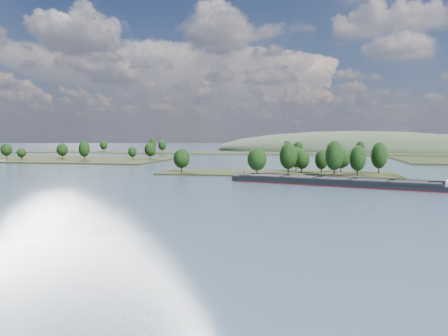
# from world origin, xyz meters

# --- Properties ---
(ground) EXTENTS (1800.00, 1800.00, 0.00)m
(ground) POSITION_xyz_m (0.00, 120.00, 0.00)
(ground) COLOR #3D526B
(ground) RESTS_ON ground
(tree_island) EXTENTS (100.00, 32.29, 15.14)m
(tree_island) POSITION_xyz_m (7.26, 178.53, 4.26)
(tree_island) COLOR black
(tree_island) RESTS_ON ground
(back_shoreline) EXTENTS (900.00, 60.00, 15.30)m
(back_shoreline) POSITION_xyz_m (7.28, 399.75, 0.66)
(back_shoreline) COLOR black
(back_shoreline) RESTS_ON ground
(hill_west) EXTENTS (320.00, 160.00, 44.00)m
(hill_west) POSITION_xyz_m (60.00, 500.00, 0.00)
(hill_west) COLOR #384731
(hill_west) RESTS_ON ground
(cargo_barge) EXTENTS (86.70, 34.33, 11.81)m
(cargo_barge) POSITION_xyz_m (36.35, 137.96, 1.49)
(cargo_barge) COLOR black
(cargo_barge) RESTS_ON ground
(motorboat) EXTENTS (6.58, 2.77, 2.50)m
(motorboat) POSITION_xyz_m (-168.55, 221.32, 1.25)
(motorboat) COLOR silver
(motorboat) RESTS_ON ground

